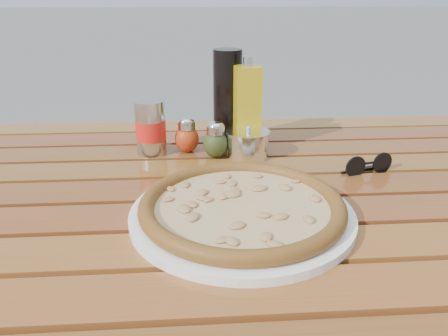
{
  "coord_description": "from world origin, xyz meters",
  "views": [
    {
      "loc": [
        -0.05,
        -0.74,
        1.09
      ],
      "look_at": [
        0.0,
        0.02,
        0.78
      ],
      "focal_mm": 35.0,
      "sensor_mm": 36.0,
      "label": 1
    }
  ],
  "objects": [
    {
      "name": "soda_can",
      "position": [
        -0.15,
        0.19,
        0.81
      ],
      "size": [
        0.09,
        0.09,
        0.12
      ],
      "rotation": [
        0.0,
        0.0,
        0.35
      ],
      "color": "#BCBCC1",
      "rests_on": "table"
    },
    {
      "name": "table",
      "position": [
        0.0,
        -0.0,
        0.67
      ],
      "size": [
        1.4,
        0.9,
        0.75
      ],
      "color": "#3D250D",
      "rests_on": "ground"
    },
    {
      "name": "pepper_shaker",
      "position": [
        -0.07,
        0.2,
        0.79
      ],
      "size": [
        0.06,
        0.06,
        0.08
      ],
      "rotation": [
        0.0,
        0.0,
        0.09
      ],
      "color": "#C23B16",
      "rests_on": "table"
    },
    {
      "name": "pizza",
      "position": [
        0.02,
        -0.12,
        0.77
      ],
      "size": [
        0.43,
        0.43,
        0.03
      ],
      "rotation": [
        0.0,
        0.0,
        -0.39
      ],
      "color": "beige",
      "rests_on": "plate"
    },
    {
      "name": "sunglasses",
      "position": [
        0.29,
        0.05,
        0.77
      ],
      "size": [
        0.11,
        0.05,
        0.04
      ],
      "rotation": [
        0.0,
        0.0,
        0.28
      ],
      "color": "black",
      "rests_on": "table"
    },
    {
      "name": "oregano_shaker",
      "position": [
        -0.01,
        0.16,
        0.79
      ],
      "size": [
        0.06,
        0.06,
        0.08
      ],
      "rotation": [
        0.0,
        0.0,
        0.08
      ],
      "color": "#3A451B",
      "rests_on": "table"
    },
    {
      "name": "dark_bottle",
      "position": [
        0.02,
        0.25,
        0.86
      ],
      "size": [
        0.08,
        0.08,
        0.22
      ],
      "primitive_type": "cylinder",
      "rotation": [
        0.0,
        0.0,
        0.16
      ],
      "color": "black",
      "rests_on": "table"
    },
    {
      "name": "plate",
      "position": [
        0.02,
        -0.12,
        0.76
      ],
      "size": [
        0.41,
        0.41,
        0.01
      ],
      "primitive_type": "cylinder",
      "rotation": [
        0.0,
        0.0,
        -0.14
      ],
      "color": "white",
      "rests_on": "table"
    },
    {
      "name": "olive_oil_cruet",
      "position": [
        0.06,
        0.2,
        0.85
      ],
      "size": [
        0.06,
        0.06,
        0.21
      ],
      "rotation": [
        0.0,
        0.0,
        0.1
      ],
      "color": "#B49713",
      "rests_on": "table"
    },
    {
      "name": "parmesan_tin",
      "position": [
        0.06,
        0.16,
        0.78
      ],
      "size": [
        0.13,
        0.13,
        0.07
      ],
      "rotation": [
        0.0,
        0.0,
        -0.39
      ],
      "color": "white",
      "rests_on": "table"
    }
  ]
}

